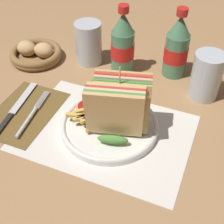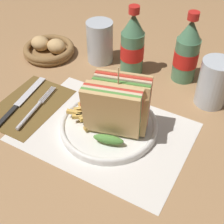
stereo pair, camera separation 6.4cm
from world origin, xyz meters
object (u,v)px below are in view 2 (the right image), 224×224
Objects in this scene: knife at (21,101)px; coke_bottle_far at (187,52)px; club_sandwich at (117,108)px; coke_bottle_near at (132,45)px; glass_far at (100,45)px; fork at (33,111)px; plate_main at (108,126)px; bread_basket at (49,49)px; glass_near at (213,85)px.

knife is 0.46m from coke_bottle_far.
coke_bottle_near reaches higher than club_sandwich.
fork is at bearing -94.35° from glass_far.
club_sandwich is at bearing -52.51° from glass_far.
club_sandwich reaches higher than plate_main.
bread_basket reaches higher than plate_main.
plate_main is 0.31m from glass_far.
glass_near is (0.24, -0.03, -0.03)m from coke_bottle_near.
bread_basket is (-0.41, -0.09, -0.07)m from coke_bottle_far.
fork is 0.43m from coke_bottle_far.
glass_near reaches higher than bread_basket.
club_sandwich is 0.26m from coke_bottle_near.
coke_bottle_near reaches higher than glass_near.
fork is at bearing -130.26° from coke_bottle_far.
club_sandwich is at bearing -3.44° from plate_main.
bread_basket is (-0.51, -0.02, -0.04)m from glass_near.
coke_bottle_near is (0.13, 0.29, 0.08)m from fork.
fork is at bearing -21.78° from knife.
fork is 0.30m from glass_far.
coke_bottle_near is 1.26× the size of bread_basket.
glass_far is at bearing 124.08° from plate_main.
club_sandwich is at bearing 3.33° from fork.
bread_basket is at bearing -170.39° from coke_bottle_near.
glass_far reaches higher than fork.
club_sandwich is at bearing -101.86° from coke_bottle_far.
knife is (-0.25, -0.03, -0.00)m from plate_main.
glass_far is at bearing 18.43° from bread_basket.
knife is at bearing -174.44° from club_sandwich.
plate_main reaches higher than fork.
club_sandwich is 0.27m from glass_near.
coke_bottle_far is 0.43m from bread_basket.
club_sandwich reaches higher than glass_near.
club_sandwich is 0.29m from coke_bottle_far.
club_sandwich is 0.95× the size of fork.
coke_bottle_far reaches higher than plate_main.
club_sandwich reaches higher than bread_basket.
coke_bottle_near reaches higher than plate_main.
coke_bottle_far is (0.14, 0.04, 0.00)m from coke_bottle_near.
glass_far is at bearing 67.50° from knife.
glass_near is at bearing -6.58° from coke_bottle_near.
coke_bottle_far is 0.26m from glass_far.
coke_bottle_far reaches higher than club_sandwich.
fork is (-0.22, -0.04, -0.07)m from club_sandwich.
knife is (-0.27, -0.03, -0.07)m from club_sandwich.
fork is 1.10× the size of bread_basket.
knife is 1.37× the size of bread_basket.
glass_near is at bearing 54.16° from club_sandwich.
glass_far is (-0.35, 0.03, -0.00)m from glass_near.
plate_main is 1.86× the size of glass_near.
plate_main is 0.38m from bread_basket.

